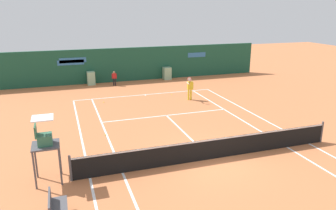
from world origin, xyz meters
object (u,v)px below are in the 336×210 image
object	(u,v)px
player_bench	(56,206)
ball_kid_left_post	(114,77)
tennis_ball_near_service_line	(104,102)
tennis_ball_mid_court	(172,95)
umpire_chair	(45,141)
tennis_ball_by_sideline	(105,135)
player_on_baseline	(190,87)

from	to	relation	value
player_bench	ball_kid_left_post	size ratio (longest dim) A/B	1.03
tennis_ball_near_service_line	tennis_ball_mid_court	bearing A→B (deg)	4.61
umpire_chair	player_bench	distance (m)	2.90
tennis_ball_by_sideline	tennis_ball_near_service_line	bearing A→B (deg)	82.82
umpire_chair	tennis_ball_by_sideline	world-z (taller)	umpire_chair
tennis_ball_by_sideline	player_bench	bearing A→B (deg)	-110.25
tennis_ball_near_service_line	tennis_ball_by_sideline	size ratio (longest dim) A/B	1.00
tennis_ball_mid_court	tennis_ball_by_sideline	size ratio (longest dim) A/B	1.00
tennis_ball_near_service_line	tennis_ball_by_sideline	bearing A→B (deg)	-97.18
player_bench	tennis_ball_by_sideline	distance (m)	7.14
tennis_ball_mid_court	tennis_ball_by_sideline	bearing A→B (deg)	-132.11
player_bench	tennis_ball_by_sideline	bearing A→B (deg)	159.75
ball_kid_left_post	tennis_ball_near_service_line	size ratio (longest dim) A/B	18.16
tennis_ball_near_service_line	player_bench	bearing A→B (deg)	-104.13
player_on_baseline	tennis_ball_by_sideline	world-z (taller)	player_on_baseline
player_on_baseline	umpire_chair	bearing A→B (deg)	48.39
player_on_baseline	tennis_ball_mid_court	distance (m)	2.08
umpire_chair	tennis_ball_mid_court	bearing A→B (deg)	140.70
umpire_chair	tennis_ball_mid_court	xyz separation A→B (m)	(8.75, 10.69, -1.63)
player_on_baseline	tennis_ball_mid_court	xyz separation A→B (m)	(-0.80, 1.69, -0.92)
umpire_chair	tennis_ball_near_service_line	xyz separation A→B (m)	(3.52, 10.26, -1.63)
ball_kid_left_post	tennis_ball_by_sideline	distance (m)	11.49
ball_kid_left_post	tennis_ball_near_service_line	world-z (taller)	ball_kid_left_post
ball_kid_left_post	umpire_chair	bearing A→B (deg)	80.11
umpire_chair	tennis_ball_near_service_line	bearing A→B (deg)	161.08
ball_kid_left_post	tennis_ball_by_sideline	size ratio (longest dim) A/B	18.16
umpire_chair	tennis_ball_near_service_line	distance (m)	10.97
tennis_ball_by_sideline	umpire_chair	bearing A→B (deg)	-124.13
tennis_ball_near_service_line	tennis_ball_mid_court	world-z (taller)	same
tennis_ball_mid_court	tennis_ball_by_sideline	xyz separation A→B (m)	(-6.01, -6.65, 0.00)
umpire_chair	player_bench	xyz separation A→B (m)	(0.27, -2.65, -1.15)
player_on_baseline	tennis_ball_near_service_line	size ratio (longest dim) A/B	26.56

